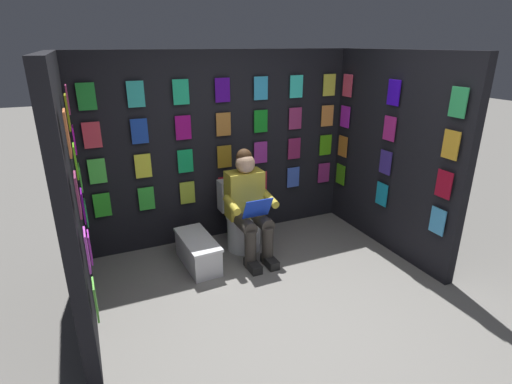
# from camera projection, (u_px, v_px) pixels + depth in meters

# --- Properties ---
(ground_plane) EXTENTS (30.00, 30.00, 0.00)m
(ground_plane) POSITION_uv_depth(u_px,v_px,m) (306.00, 329.00, 3.31)
(ground_plane) COLOR gray
(display_wall_back) EXTENTS (3.26, 0.14, 2.18)m
(display_wall_back) POSITION_uv_depth(u_px,v_px,m) (222.00, 148.00, 4.64)
(display_wall_back) COLOR black
(display_wall_back) RESTS_ON ground
(display_wall_left) EXTENTS (0.14, 1.96, 2.18)m
(display_wall_left) POSITION_uv_depth(u_px,v_px,m) (392.00, 154.00, 4.38)
(display_wall_left) COLOR black
(display_wall_left) RESTS_ON ground
(display_wall_right) EXTENTS (0.14, 1.96, 2.18)m
(display_wall_right) POSITION_uv_depth(u_px,v_px,m) (70.00, 197.00, 3.14)
(display_wall_right) COLOR black
(display_wall_right) RESTS_ON ground
(toilet) EXTENTS (0.41, 0.56, 0.77)m
(toilet) POSITION_uv_depth(u_px,v_px,m) (241.00, 220.00, 4.57)
(toilet) COLOR white
(toilet) RESTS_ON ground
(person_reading) EXTENTS (0.53, 0.69, 1.19)m
(person_reading) POSITION_uv_depth(u_px,v_px,m) (249.00, 205.00, 4.28)
(person_reading) COLOR gold
(person_reading) RESTS_ON ground
(comic_longbox_near) EXTENTS (0.35, 0.73, 0.32)m
(comic_longbox_near) POSITION_uv_depth(u_px,v_px,m) (198.00, 251.00, 4.22)
(comic_longbox_near) COLOR silver
(comic_longbox_near) RESTS_ON ground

